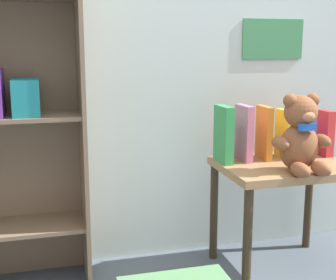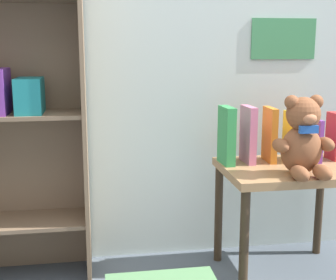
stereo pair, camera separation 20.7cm
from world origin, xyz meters
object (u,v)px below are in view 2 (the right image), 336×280
at_px(teddy_bear, 303,139).
at_px(book_standing_purple, 314,140).
at_px(book_standing_orange, 270,135).
at_px(book_standing_red, 335,136).
at_px(bookshelf_side, 14,93).
at_px(book_standing_yellow, 291,136).
at_px(book_standing_pink, 248,135).
at_px(display_table, 288,184).
at_px(book_standing_green, 227,136).

bearing_deg(teddy_bear, book_standing_purple, 54.33).
height_order(book_standing_orange, book_standing_red, book_standing_orange).
relative_size(bookshelf_side, book_standing_yellow, 6.57).
relative_size(book_standing_yellow, book_standing_red, 1.04).
xyz_separation_m(book_standing_orange, book_standing_purple, (0.22, -0.02, -0.03)).
relative_size(book_standing_pink, book_standing_purple, 1.32).
relative_size(book_standing_orange, book_standing_purple, 1.27).
height_order(display_table, book_standing_pink, book_standing_pink).
bearing_deg(display_table, teddy_bear, -91.71).
xyz_separation_m(display_table, book_standing_green, (-0.27, 0.09, 0.22)).
bearing_deg(teddy_bear, book_standing_orange, 101.27).
relative_size(display_table, teddy_bear, 1.76).
xyz_separation_m(book_standing_green, book_standing_yellow, (0.32, 0.02, -0.02)).
height_order(book_standing_green, book_standing_orange, book_standing_green).
relative_size(book_standing_yellow, book_standing_purple, 1.17).
distance_m(book_standing_green, book_standing_yellow, 0.32).
bearing_deg(book_standing_pink, book_standing_orange, 0.91).
bearing_deg(book_standing_pink, display_table, -35.06).
bearing_deg(bookshelf_side, teddy_bear, -15.87).
height_order(book_standing_green, book_standing_purple, book_standing_green).
bearing_deg(book_standing_pink, bookshelf_side, 172.79).
relative_size(book_standing_pink, book_standing_yellow, 1.13).
relative_size(display_table, book_standing_pink, 2.25).
xyz_separation_m(book_standing_green, book_standing_red, (0.54, 0.00, -0.02)).
bearing_deg(book_standing_red, book_standing_orange, 174.66).
relative_size(bookshelf_side, display_table, 2.59).
distance_m(teddy_bear, book_standing_pink, 0.29).
relative_size(display_table, book_standing_purple, 2.96).
distance_m(book_standing_green, book_standing_red, 0.54).
relative_size(display_table, book_standing_orange, 2.33).
xyz_separation_m(bookshelf_side, book_standing_purple, (1.38, -0.12, -0.24)).
distance_m(book_standing_green, book_standing_pink, 0.11).
bearing_deg(book_standing_red, book_standing_green, 177.56).
height_order(book_standing_pink, book_standing_purple, book_standing_pink).
bearing_deg(book_standing_red, bookshelf_side, 173.18).
distance_m(bookshelf_side, book_standing_green, 0.98).
bearing_deg(book_standing_purple, book_standing_red, 0.50).
relative_size(book_standing_purple, book_standing_red, 0.89).
height_order(book_standing_yellow, book_standing_red, book_standing_yellow).
distance_m(bookshelf_side, book_standing_yellow, 1.30).
bearing_deg(bookshelf_side, book_standing_purple, -4.75).
bearing_deg(bookshelf_side, book_standing_green, -6.77).
bearing_deg(book_standing_red, book_standing_pink, 176.03).
xyz_separation_m(book_standing_green, book_standing_purple, (0.43, -0.00, -0.03)).
height_order(book_standing_pink, book_standing_yellow, book_standing_pink).
bearing_deg(book_standing_orange, display_table, -62.52).
height_order(bookshelf_side, book_standing_purple, bookshelf_side).
relative_size(book_standing_green, book_standing_yellow, 1.13).
bearing_deg(book_standing_pink, book_standing_yellow, 0.08).
bearing_deg(display_table, bookshelf_side, 170.35).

